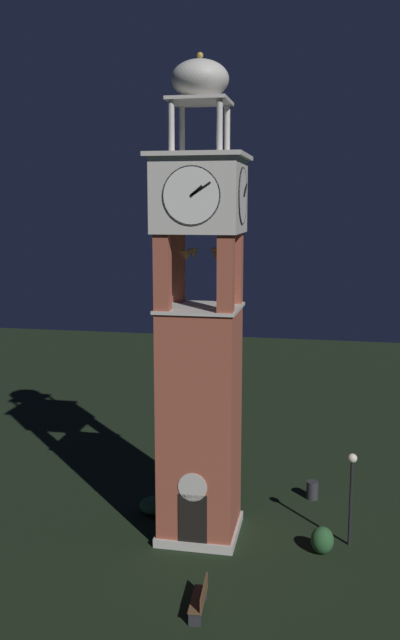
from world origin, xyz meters
name	(u,v)px	position (x,y,z in m)	size (l,w,h in m)	color
ground	(200,533)	(0.00, 0.00, 0.00)	(80.00, 80.00, 0.00)	black
clock_tower	(200,348)	(0.00, 0.00, 7.53)	(3.46, 3.46, 18.23)	#9E4C38
park_bench	(200,599)	(1.02, -5.18, 0.48)	(0.53, 1.62, 0.95)	brown
lamp_post	(351,482)	(5.82, 0.17, 2.57)	(0.36, 0.36, 3.69)	black
trash_bin	(312,490)	(4.30, 4.04, 0.40)	(0.52, 0.52, 0.80)	#2D2D33
shrub_near_entry	(206,488)	(-0.44, 3.57, 0.31)	(1.29, 1.29, 0.63)	#28562D
shrub_left_of_tower	(154,505)	(-2.25, 1.38, 0.32)	(1.27, 1.27, 0.64)	#28562D
shrub_behind_bench	(322,540)	(4.80, -0.67, 0.52)	(0.86, 0.86, 1.04)	#28562D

